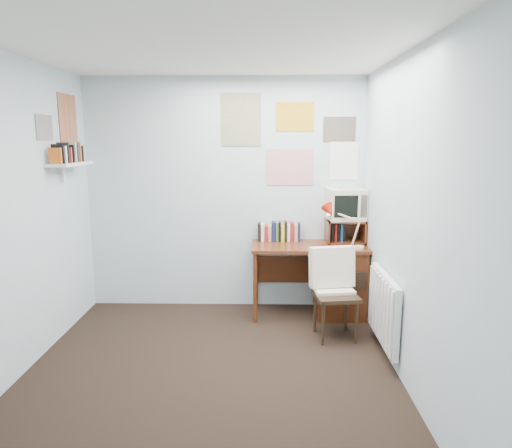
# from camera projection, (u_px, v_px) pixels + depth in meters

# --- Properties ---
(ground) EXTENTS (3.50, 3.50, 0.00)m
(ground) POSITION_uv_depth(u_px,v_px,m) (208.00, 386.00, 3.47)
(ground) COLOR black
(ground) RESTS_ON ground
(back_wall) EXTENTS (3.00, 0.02, 2.50)m
(back_wall) POSITION_uv_depth(u_px,v_px,m) (225.00, 195.00, 4.96)
(back_wall) COLOR silver
(back_wall) RESTS_ON ground
(right_wall) EXTENTS (0.02, 3.50, 2.50)m
(right_wall) POSITION_uv_depth(u_px,v_px,m) (416.00, 226.00, 3.22)
(right_wall) COLOR silver
(right_wall) RESTS_ON ground
(ceiling) EXTENTS (3.00, 3.50, 0.02)m
(ceiling) POSITION_uv_depth(u_px,v_px,m) (200.00, 39.00, 3.01)
(ceiling) COLOR white
(ceiling) RESTS_ON back_wall
(desk) EXTENTS (1.20, 0.55, 0.76)m
(desk) POSITION_uv_depth(u_px,v_px,m) (334.00, 277.00, 4.83)
(desk) COLOR #5B2A14
(desk) RESTS_ON ground
(desk_chair) EXTENTS (0.47, 0.46, 0.82)m
(desk_chair) POSITION_uv_depth(u_px,v_px,m) (336.00, 296.00, 4.25)
(desk_chair) COLOR black
(desk_chair) RESTS_ON ground
(desk_lamp) EXTENTS (0.29, 0.25, 0.40)m
(desk_lamp) POSITION_uv_depth(u_px,v_px,m) (359.00, 230.00, 4.56)
(desk_lamp) COLOR red
(desk_lamp) RESTS_ON desk
(tv_riser) EXTENTS (0.40, 0.30, 0.25)m
(tv_riser) POSITION_uv_depth(u_px,v_px,m) (345.00, 231.00, 4.85)
(tv_riser) COLOR #5B2A14
(tv_riser) RESTS_ON desk
(crt_tv) EXTENTS (0.41, 0.39, 0.35)m
(crt_tv) POSITION_uv_depth(u_px,v_px,m) (345.00, 203.00, 4.81)
(crt_tv) COLOR beige
(crt_tv) RESTS_ON tv_riser
(book_row) EXTENTS (0.60, 0.14, 0.22)m
(book_row) POSITION_uv_depth(u_px,v_px,m) (286.00, 231.00, 4.93)
(book_row) COLOR #5B2A14
(book_row) RESTS_ON desk
(radiator) EXTENTS (0.09, 0.80, 0.60)m
(radiator) POSITION_uv_depth(u_px,v_px,m) (384.00, 308.00, 3.91)
(radiator) COLOR white
(radiator) RESTS_ON right_wall
(wall_shelf) EXTENTS (0.20, 0.62, 0.24)m
(wall_shelf) POSITION_uv_depth(u_px,v_px,m) (70.00, 164.00, 4.28)
(wall_shelf) COLOR white
(wall_shelf) RESTS_ON left_wall
(posters_back) EXTENTS (1.20, 0.01, 0.90)m
(posters_back) POSITION_uv_depth(u_px,v_px,m) (290.00, 139.00, 4.83)
(posters_back) COLOR white
(posters_back) RESTS_ON back_wall
(posters_left) EXTENTS (0.01, 0.70, 0.60)m
(posters_left) POSITION_uv_depth(u_px,v_px,m) (57.00, 123.00, 4.21)
(posters_left) COLOR white
(posters_left) RESTS_ON left_wall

